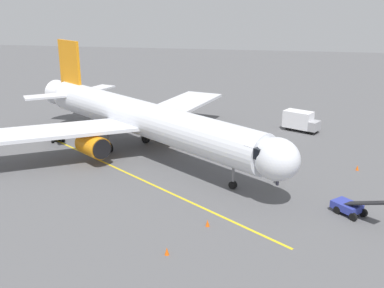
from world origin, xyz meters
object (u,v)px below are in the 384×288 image
Objects in this scene: belt_loader_portside at (57,135)px; safety_cone_nose_right at (167,251)px; safety_cone_nose_left at (208,223)px; safety_cone_wing_port at (357,168)px; airplane at (141,119)px; ground_crew_marshaller at (278,176)px; box_truck_near_nose at (301,121)px; belt_loader_starboard_side at (350,206)px.

belt_loader_portside reaches higher than safety_cone_nose_right.
safety_cone_wing_port is at bearing -131.46° from safety_cone_nose_left.
belt_loader_portside is 28.31m from safety_cone_nose_left.
airplane is 19.01m from safety_cone_nose_left.
ground_crew_marshaller reaches higher than safety_cone_wing_port.
ground_crew_marshaller reaches higher than safety_cone_nose_right.
safety_cone_wing_port is at bearing 174.19° from belt_loader_portside.
belt_loader_portside is 8.20× the size of safety_cone_wing_port.
belt_loader_portside is at bearing -12.29° from airplane.
safety_cone_wing_port is (-34.65, 3.53, -0.44)m from belt_loader_portside.
box_truck_near_nose is 9.06× the size of safety_cone_nose_right.
belt_loader_starboard_side is (-20.98, 11.52, -3.29)m from airplane.
box_truck_near_nose reaches higher than safety_cone_wing_port.
safety_cone_nose_left is at bearing 20.93° from belt_loader_starboard_side.
ground_crew_marshaller is 3.11× the size of safety_cone_nose_right.
box_truck_near_nose is at bearing -144.85° from airplane.
belt_loader_portside is 35.48m from belt_loader_starboard_side.
ground_crew_marshaller is 19.21m from box_truck_near_nose.
safety_cone_nose_left is 1.00× the size of safety_cone_nose_right.
safety_cone_nose_left is (-10.06, 15.70, -3.73)m from airplane.
belt_loader_starboard_side is 10.73m from safety_cone_wing_port.
box_truck_near_nose reaches higher than ground_crew_marshaller.
safety_cone_nose_right is at bearing 33.93° from belt_loader_starboard_side.
box_truck_near_nose is 14.55m from safety_cone_wing_port.
safety_cone_nose_left is (5.11, 9.20, -0.61)m from ground_crew_marshaller.
belt_loader_portside reaches higher than ground_crew_marshaller.
belt_loader_starboard_side is at bearing -146.07° from safety_cone_nose_right.
box_truck_near_nose reaches higher than belt_loader_portside.
box_truck_near_nose is 34.23m from safety_cone_nose_right.
safety_cone_wing_port is at bearing 111.24° from box_truck_near_nose.
safety_cone_nose_left and safety_cone_wing_port have the same top height.
belt_loader_starboard_side is 11.69m from safety_cone_nose_left.
ground_crew_marshaller is at bearing -119.05° from safety_cone_nose_left.
box_truck_near_nose is 24.27m from belt_loader_starboard_side.
safety_cone_wing_port is at bearing -101.14° from belt_loader_starboard_side.
ground_crew_marshaller is 28.25m from belt_loader_portside.
airplane is at bearing 35.15° from box_truck_near_nose.
safety_cone_nose_right is at bearing 62.47° from ground_crew_marshaller.
belt_loader_starboard_side reaches higher than safety_cone_nose_left.
belt_loader_starboard_side is (-32.58, 14.05, 0.00)m from belt_loader_portside.
box_truck_near_nose is at bearing -106.63° from safety_cone_nose_right.
safety_cone_nose_right and safety_cone_wing_port have the same top height.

